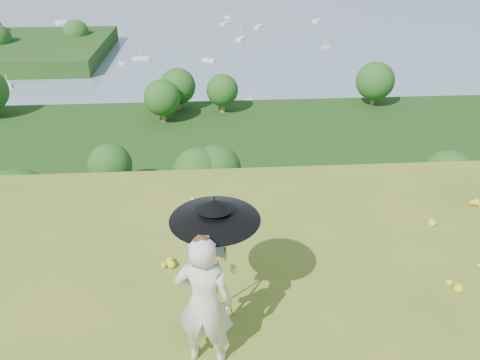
{
  "coord_description": "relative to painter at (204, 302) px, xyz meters",
  "views": [
    {
      "loc": [
        -1.39,
        -2.37,
        4.89
      ],
      "look_at": [
        -0.91,
        4.78,
        0.92
      ],
      "focal_mm": 35.0,
      "sensor_mm": 36.0,
      "label": 1
    }
  ],
  "objects": [
    {
      "name": "slope_trees",
      "position": [
        1.53,
        33.22,
        -15.94
      ],
      "size": [
        110.0,
        50.0,
        6.0
      ],
      "primitive_type": null,
      "color": "#1C5018",
      "rests_on": "forest_slope"
    },
    {
      "name": "painter",
      "position": [
        0.0,
        0.0,
        0.0
      ],
      "size": [
        0.76,
        0.57,
        1.89
      ],
      "primitive_type": "imported",
      "rotation": [
        0.0,
        0.0,
        2.96
      ],
      "color": "beige",
      "rests_on": "ground"
    },
    {
      "name": "sun_umbrella",
      "position": [
        0.16,
        0.62,
        0.64
      ],
      "size": [
        1.2,
        1.2,
        0.87
      ],
      "primitive_type": null,
      "rotation": [
        0.0,
        0.0,
        0.07
      ],
      "color": "black",
      "rests_on": "field_easel"
    },
    {
      "name": "shoreline_tier",
      "position": [
        1.53,
        73.22,
        -36.94
      ],
      "size": [
        170.0,
        28.0,
        8.0
      ],
      "primitive_type": "cube",
      "color": "gray",
      "rests_on": "bay_water"
    },
    {
      "name": "field_easel",
      "position": [
        0.16,
        0.59,
        -0.25
      ],
      "size": [
        0.6,
        0.6,
        1.39
      ],
      "primitive_type": null,
      "rotation": [
        0.0,
        0.0,
        -0.15
      ],
      "color": "olive",
      "rests_on": "ground"
    },
    {
      "name": "forest_slope",
      "position": [
        1.53,
        33.22,
        -29.94
      ],
      "size": [
        140.0,
        56.0,
        22.0
      ],
      "primitive_type": "cube",
      "color": "#12380F",
      "rests_on": "bay_water"
    },
    {
      "name": "painter_cap",
      "position": [
        0.0,
        0.0,
        0.89
      ],
      "size": [
        0.26,
        0.29,
        0.1
      ],
      "primitive_type": null,
      "rotation": [
        0.0,
        0.0,
        -0.19
      ],
      "color": "#CD707C",
      "rests_on": "painter"
    },
    {
      "name": "bay_water",
      "position": [
        1.53,
        238.22,
        -34.94
      ],
      "size": [
        700.0,
        700.0,
        0.0
      ],
      "primitive_type": "plane",
      "color": "slate",
      "rests_on": "ground"
    },
    {
      "name": "harbor_town",
      "position": [
        1.53,
        73.22,
        -30.44
      ],
      "size": [
        110.0,
        22.0,
        5.0
      ],
      "primitive_type": null,
      "color": "silver",
      "rests_on": "shoreline_tier"
    },
    {
      "name": "moored_boats",
      "position": [
        -10.97,
        159.22,
        -34.59
      ],
      "size": [
        140.0,
        140.0,
        0.7
      ],
      "primitive_type": null,
      "color": "white",
      "rests_on": "bay_water"
    }
  ]
}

